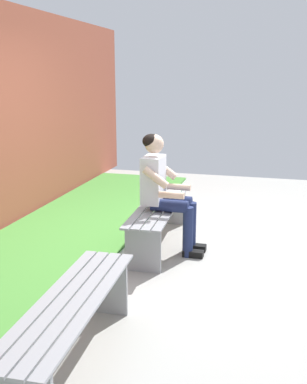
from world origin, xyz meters
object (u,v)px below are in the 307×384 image
(bench_near, at_px, (159,214))
(apple, at_px, (160,194))
(person_seated, at_px, (164,188))
(book_open, at_px, (175,190))
(bench_far, at_px, (72,316))

(bench_near, bearing_deg, apple, -167.55)
(bench_near, xyz_separation_m, person_seated, (0.17, 0.10, 0.35))
(apple, bearing_deg, book_open, 160.16)
(bench_near, relative_size, apple, 24.15)
(bench_near, xyz_separation_m, apple, (-0.32, -0.07, 0.15))
(bench_far, distance_m, book_open, 2.92)
(bench_near, relative_size, person_seated, 1.39)
(person_seated, bearing_deg, bench_far, -2.78)
(bench_far, height_order, person_seated, person_seated)
(bench_far, xyz_separation_m, person_seated, (-2.11, 0.10, 0.35))
(bench_far, bearing_deg, person_seated, 177.22)
(person_seated, bearing_deg, book_open, -175.97)
(bench_far, xyz_separation_m, book_open, (-2.92, 0.05, 0.13))
(bench_far, height_order, apple, apple)
(apple, relative_size, book_open, 0.18)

